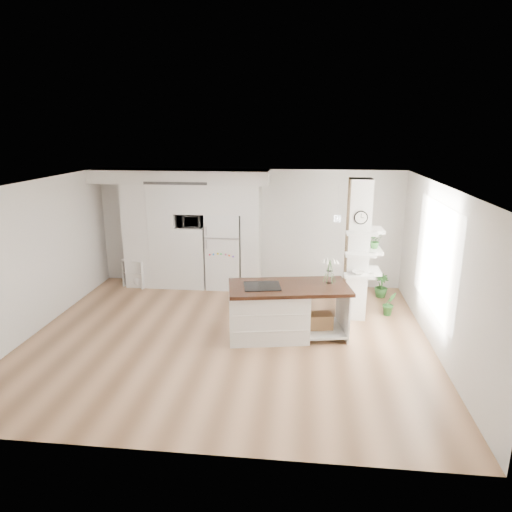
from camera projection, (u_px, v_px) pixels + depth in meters
The scene contains 14 objects.
floor at pixel (228, 338), 8.07m from camera, with size 7.00×6.00×0.01m, color tan.
room at pixel (226, 236), 7.57m from camera, with size 7.04×6.04×2.72m.
cabinet_wall at pixel (184, 223), 10.37m from camera, with size 4.00×0.71×2.70m.
refrigerator at pixel (224, 250), 10.46m from camera, with size 0.78×0.69×1.75m.
column at pixel (362, 251), 8.54m from camera, with size 0.69×0.90×2.70m.
window at pixel (436, 257), 7.59m from camera, with size 2.40×2.40×0.00m, color white.
pendant_light at pixel (330, 220), 7.47m from camera, with size 0.12×0.12×0.10m, color white.
kitchen_island at pixel (275, 310), 8.02m from camera, with size 2.23×1.34×1.51m.
bookshelf at pixel (137, 274), 10.65m from camera, with size 0.62×0.46×0.65m.
floor_plant_a at pixel (389, 304), 8.99m from camera, with size 0.27×0.21×0.48m, color #2A6327.
floor_plant_b at pixel (381, 286), 9.97m from camera, with size 0.29×0.29×0.51m, color #2A6327.
microwave at pixel (191, 221), 10.29m from camera, with size 0.54×0.37×0.30m, color #2D2D2D.
shelf_plant at pixel (375, 241), 8.63m from camera, with size 0.27×0.23×0.30m, color #2A6327.
decor_bowl at pixel (358, 273), 8.42m from camera, with size 0.22×0.22×0.05m, color white.
Camera 1 is at (1.29, -7.29, 3.56)m, focal length 32.00 mm.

